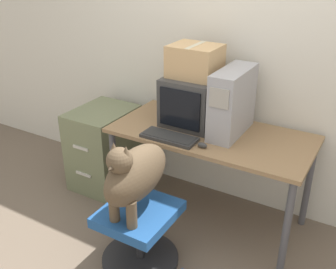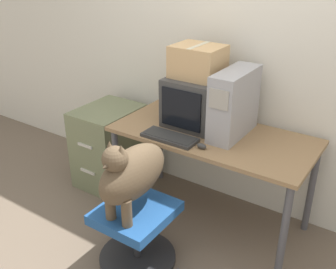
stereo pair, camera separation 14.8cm
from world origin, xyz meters
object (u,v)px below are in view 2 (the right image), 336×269
office_chair (137,232)px  keyboard (170,137)px  crt_monitor (196,100)px  cardboard_box (198,61)px  filing_cabinet (109,146)px  dog (131,173)px  pc_tower (234,103)px

office_chair → keyboard: bearing=92.8°
crt_monitor → cardboard_box: bearing=90.0°
keyboard → filing_cabinet: bearing=162.8°
office_chair → cardboard_box: 1.28m
office_chair → dog: (0.00, -0.03, 0.48)m
keyboard → pc_tower: bearing=43.6°
pc_tower → filing_cabinet: size_ratio=0.68×
pc_tower → keyboard: size_ratio=1.22×
dog → cardboard_box: size_ratio=1.65×
cardboard_box → keyboard: bearing=-91.5°
dog → cardboard_box: cardboard_box is taller
pc_tower → dog: bearing=-111.7°
keyboard → office_chair: bearing=-87.2°
pc_tower → filing_cabinet: 1.33m
dog → filing_cabinet: 1.17m
cardboard_box → dog: bearing=-89.2°
filing_cabinet → cardboard_box: 1.22m
office_chair → filing_cabinet: size_ratio=0.74×
pc_tower → office_chair: (-0.31, -0.75, -0.76)m
crt_monitor → pc_tower: size_ratio=0.91×
pc_tower → dog: (-0.31, -0.78, -0.28)m
keyboard → cardboard_box: bearing=88.5°
cardboard_box → crt_monitor: bearing=-90.0°
pc_tower → keyboard: (-0.33, -0.32, -0.22)m
office_chair → filing_cabinet: bearing=140.8°
keyboard → cardboard_box: 0.59m
pc_tower → filing_cabinet: (-1.16, -0.06, -0.64)m
crt_monitor → filing_cabinet: bearing=-173.8°
filing_cabinet → keyboard: bearing=-17.2°
pc_tower → office_chair: 1.11m
crt_monitor → office_chair: (0.01, -0.79, -0.71)m
office_chair → cardboard_box: bearing=90.9°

